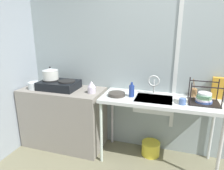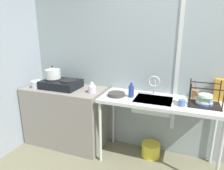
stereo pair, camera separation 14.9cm
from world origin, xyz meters
TOP-DOWN VIEW (x-y plane):
  - wall_back at (0.00, 1.46)m, footprint 5.38×0.10m
  - wall_metal_strip at (-0.18, 1.40)m, footprint 0.05×0.01m
  - counter_concrete at (-1.69, 1.13)m, footprint 1.16×0.56m
  - counter_sink at (-0.34, 1.13)m, footprint 1.43×0.56m
  - stove at (-1.73, 1.13)m, footprint 0.53×0.37m
  - pot_on_left_burner at (-1.86, 1.13)m, footprint 0.22×0.22m
  - pot_beside_stove at (-2.06, 1.04)m, footprint 0.19×0.19m
  - percolator at (-1.22, 1.09)m, footprint 0.11×0.11m
  - sink_basin at (-0.41, 1.11)m, footprint 0.44×0.35m
  - faucet at (-0.43, 1.26)m, footprint 0.15×0.08m
  - frying_pan at (-0.87, 1.08)m, footprint 0.21×0.21m
  - dish_rack at (0.15, 1.13)m, footprint 0.33×0.28m
  - cup_by_rack at (-0.08, 1.01)m, footprint 0.07×0.07m
  - small_bowl_on_drainboard at (-0.10, 1.11)m, footprint 0.15×0.15m
  - bottle_by_sink at (-0.68, 1.10)m, footprint 0.07×0.07m
  - cereal_box at (0.32, 1.35)m, footprint 0.14×0.08m
  - utensil_jar at (0.06, 1.35)m, footprint 0.08×0.08m
  - bucket_on_floor at (-0.42, 1.23)m, footprint 0.25×0.25m

SIDE VIEW (x-z plane):
  - bucket_on_floor at x=-0.42m, z-range 0.00..0.19m
  - counter_concrete at x=-1.69m, z-range 0.00..0.86m
  - counter_sink at x=-0.34m, z-range 0.36..1.22m
  - sink_basin at x=-0.41m, z-range 0.73..0.86m
  - small_bowl_on_drainboard at x=-0.10m, z-range 0.86..0.90m
  - frying_pan at x=-0.87m, z-range 0.86..0.90m
  - cup_by_rack at x=-0.08m, z-range 0.86..0.93m
  - pot_beside_stove at x=-2.06m, z-range 0.86..0.96m
  - utensil_jar at x=0.06m, z-range 0.80..1.03m
  - dish_rack at x=0.15m, z-range 0.79..1.05m
  - stove at x=-1.73m, z-range 0.86..0.99m
  - percolator at x=-1.22m, z-range 0.86..1.02m
  - bottle_by_sink at x=-0.68m, z-range 0.85..1.03m
  - cereal_box at x=0.32m, z-range 0.86..1.12m
  - faucet at x=-0.43m, z-range 0.90..1.16m
  - pot_on_left_burner at x=-1.86m, z-range 0.98..1.17m
  - wall_back at x=0.00m, z-range 0.00..2.50m
  - wall_metal_strip at x=-0.18m, z-range 0.38..2.38m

